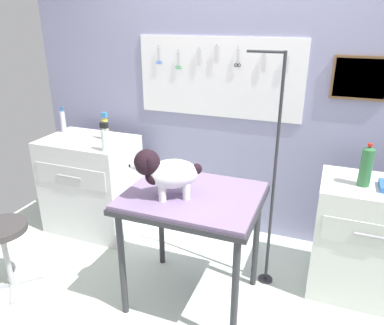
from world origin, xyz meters
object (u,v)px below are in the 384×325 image
(grooming_arm, at_px, (272,186))
(soda_bottle, at_px, (366,166))
(stool, at_px, (2,237))
(counter_left, at_px, (92,184))
(cabinet_right, at_px, (364,239))
(dog, at_px, (165,172))
(grooming_table, at_px, (193,205))
(pump_bottle_white, at_px, (63,121))

(grooming_arm, relative_size, soda_bottle, 5.83)
(stool, bearing_deg, counter_left, 85.02)
(cabinet_right, bearing_deg, dog, -152.95)
(grooming_arm, distance_m, stool, 1.96)
(counter_left, relative_size, soda_bottle, 3.02)
(counter_left, bearing_deg, dog, -32.42)
(grooming_arm, relative_size, counter_left, 1.93)
(grooming_arm, bearing_deg, grooming_table, -140.14)
(stool, distance_m, soda_bottle, 2.56)
(dog, height_order, cabinet_right, dog)
(counter_left, xyz_separation_m, pump_bottle_white, (-0.33, 0.11, 0.54))
(grooming_arm, distance_m, cabinet_right, 0.77)
(grooming_table, height_order, soda_bottle, soda_bottle)
(grooming_table, relative_size, soda_bottle, 3.01)
(counter_left, xyz_separation_m, soda_bottle, (2.26, -0.09, 0.55))
(counter_left, distance_m, cabinet_right, 2.34)
(grooming_table, bearing_deg, dog, -142.11)
(dog, xyz_separation_m, cabinet_right, (1.25, 0.64, -0.58))
(cabinet_right, bearing_deg, counter_left, 178.59)
(grooming_arm, bearing_deg, soda_bottle, 11.25)
(cabinet_right, relative_size, stool, 1.62)
(grooming_table, xyz_separation_m, counter_left, (-1.23, 0.59, -0.31))
(grooming_table, xyz_separation_m, stool, (-1.32, -0.38, -0.31))
(cabinet_right, xyz_separation_m, stool, (-2.42, -0.91, 0.01))
(counter_left, bearing_deg, pump_bottle_white, 161.77)
(grooming_table, xyz_separation_m, pump_bottle_white, (-1.57, 0.70, 0.24))
(pump_bottle_white, bearing_deg, grooming_table, -23.96)
(grooming_arm, height_order, pump_bottle_white, grooming_arm)
(grooming_table, bearing_deg, counter_left, 154.57)
(grooming_table, relative_size, cabinet_right, 1.03)
(cabinet_right, bearing_deg, stool, -159.42)
(grooming_arm, distance_m, counter_left, 1.73)
(grooming_table, relative_size, dog, 2.06)
(pump_bottle_white, relative_size, soda_bottle, 0.82)
(soda_bottle, bearing_deg, stool, -159.56)
(pump_bottle_white, xyz_separation_m, soda_bottle, (2.60, -0.20, 0.00))
(grooming_table, height_order, stool, grooming_table)
(cabinet_right, distance_m, soda_bottle, 0.57)
(cabinet_right, height_order, stool, cabinet_right)
(cabinet_right, bearing_deg, grooming_table, -154.50)
(grooming_table, distance_m, grooming_arm, 0.59)
(counter_left, bearing_deg, grooming_arm, -7.04)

